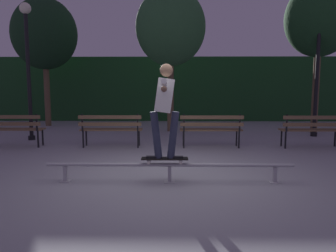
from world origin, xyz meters
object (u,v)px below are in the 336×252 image
at_px(grind_rail, 170,167).
at_px(skateboarder, 165,103).
at_px(park_bench_left_center, 111,127).
at_px(tree_behind_benches, 171,28).
at_px(lamp_post_left, 28,54).
at_px(lamp_post_right, 318,56).
at_px(park_bench_leftmost, 12,127).
at_px(park_bench_rightmost, 313,127).
at_px(park_bench_right_center, 211,127).
at_px(tree_far_right, 319,20).
at_px(tree_far_left, 45,34).
at_px(skateboard, 165,159).

bearing_deg(grind_rail, skateboarder, 179.97).
bearing_deg(skateboarder, park_bench_left_center, 115.59).
height_order(tree_behind_benches, lamp_post_left, tree_behind_benches).
relative_size(grind_rail, skateboarder, 2.66).
xyz_separation_m(tree_behind_benches, lamp_post_right, (4.52, -1.07, -1.02)).
distance_m(park_bench_leftmost, park_bench_left_center, 2.58).
bearing_deg(lamp_post_right, lamp_post_left, -174.32).
bearing_deg(park_bench_rightmost, park_bench_left_center, 180.00).
height_order(park_bench_right_center, tree_far_right, tree_far_right).
xyz_separation_m(park_bench_rightmost, tree_far_left, (-8.46, 4.48, 2.96)).
xyz_separation_m(grind_rail, park_bench_rightmost, (3.61, 3.09, 0.28)).
distance_m(grind_rail, skateboard, 0.17).
distance_m(tree_far_left, tree_far_right, 9.80).
bearing_deg(tree_behind_benches, lamp_post_left, -154.62).
bearing_deg(park_bench_rightmost, lamp_post_left, 171.67).
xyz_separation_m(park_bench_leftmost, lamp_post_right, (8.60, 1.98, 1.94)).
height_order(skateboard, park_bench_left_center, park_bench_left_center).
xyz_separation_m(skateboard, tree_far_right, (4.88, 5.93, 3.31)).
bearing_deg(park_bench_leftmost, grind_rail, -36.70).
xyz_separation_m(skateboard, lamp_post_left, (-4.03, 4.22, 2.08)).
relative_size(skateboard, park_bench_rightmost, 0.49).
relative_size(park_bench_left_center, tree_behind_benches, 0.33).
height_order(grind_rail, lamp_post_right, lamp_post_right).
distance_m(park_bench_right_center, lamp_post_right, 4.42).
relative_size(skateboarder, park_bench_right_center, 0.97).
relative_size(park_bench_leftmost, lamp_post_right, 0.41).
height_order(skateboarder, tree_behind_benches, tree_behind_benches).
distance_m(skateboarder, park_bench_left_center, 3.51).
xyz_separation_m(tree_behind_benches, lamp_post_left, (-4.06, -1.93, -1.02)).
distance_m(grind_rail, tree_far_right, 8.37).
bearing_deg(park_bench_left_center, skateboarder, -64.41).
xyz_separation_m(skateboarder, lamp_post_right, (4.54, 5.07, 1.15)).
height_order(park_bench_leftmost, tree_behind_benches, tree_behind_benches).
bearing_deg(park_bench_right_center, lamp_post_left, 167.59).
bearing_deg(lamp_post_left, park_bench_rightmost, -8.33).
bearing_deg(park_bench_leftmost, skateboard, -37.26).
distance_m(tree_far_left, tree_behind_benches, 5.01).
relative_size(park_bench_rightmost, tree_far_right, 0.32).
bearing_deg(park_bench_leftmost, park_bench_right_center, 0.00).
height_order(skateboard, lamp_post_right, lamp_post_right).
bearing_deg(tree_far_left, lamp_post_left, -77.45).
bearing_deg(skateboard, park_bench_left_center, 115.55).
bearing_deg(park_bench_left_center, tree_far_right, 24.07).
distance_m(skateboard, skateboarder, 0.94).
bearing_deg(grind_rail, skateboard, -180.00).
relative_size(park_bench_leftmost, park_bench_left_center, 1.00).
height_order(grind_rail, skateboarder, skateboarder).
distance_m(grind_rail, skateboarder, 1.08).
xyz_separation_m(skateboard, park_bench_right_center, (1.11, 3.09, 0.14)).
height_order(park_bench_rightmost, tree_far_right, tree_far_right).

